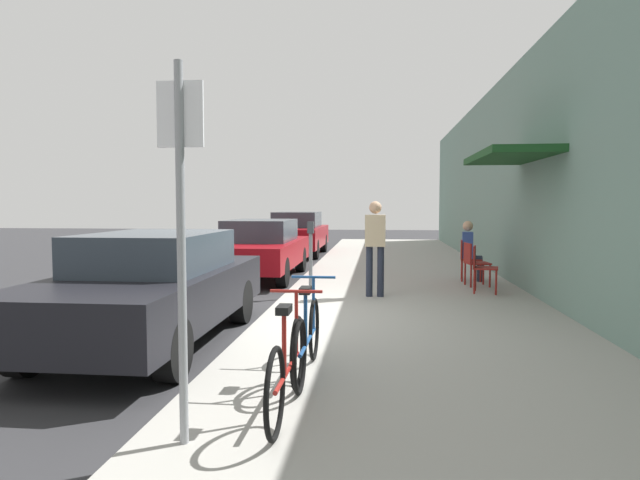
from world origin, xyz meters
name	(u,v)px	position (x,y,z in m)	size (l,w,h in m)	color
ground_plane	(260,325)	(0.00, 0.00, 0.00)	(60.00, 60.00, 0.00)	#2D2D30
sidewalk_slab	(408,300)	(2.25, 2.00, 0.06)	(4.50, 32.00, 0.12)	#9E9B93
building_facade	(550,171)	(4.64, 2.00, 2.33)	(1.40, 32.00, 4.66)	gray
parked_car_0	(153,287)	(-1.10, -1.24, 0.73)	(1.80, 4.40, 1.41)	black
parked_car_1	(260,248)	(-1.10, 5.02, 0.72)	(1.80, 4.40, 1.39)	maroon
parked_car_2	(297,233)	(-1.10, 10.95, 0.76)	(1.80, 4.40, 1.50)	maroon
parking_meter	(311,251)	(0.45, 2.41, 0.89)	(0.12, 0.10, 1.32)	slate
street_sign	(181,223)	(0.40, -4.24, 1.64)	(0.32, 0.06, 2.60)	gray
bicycle_0	(288,367)	(1.01, -3.60, 0.48)	(0.46, 1.71, 0.90)	black
bicycle_1	(308,338)	(1.05, -2.66, 0.48)	(0.46, 1.71, 0.90)	black
cafe_chair_0	(481,266)	(3.63, 2.58, 0.62)	(0.52, 0.52, 0.87)	maroon
cafe_chair_1	(474,261)	(3.63, 3.40, 0.62)	(0.50, 0.50, 0.87)	maroon
cafe_chair_2	(467,257)	(3.63, 4.20, 0.62)	(0.49, 0.49, 0.87)	maroon
seated_patron_2	(470,249)	(3.69, 4.19, 0.82)	(0.46, 0.40, 1.29)	#232838
pedestrian_standing	(375,241)	(1.66, 1.93, 1.12)	(0.36, 0.22, 1.70)	#232838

